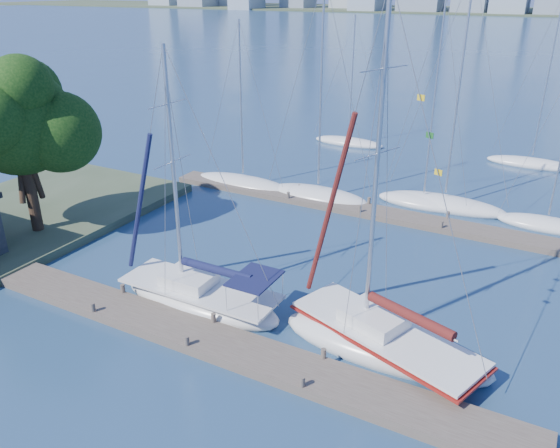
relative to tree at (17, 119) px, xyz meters
The scene contains 13 objects.
ground 16.00m from the tree, 14.70° to the right, with size 700.00×700.00×0.00m, color navy.
near_dock 15.92m from the tree, 14.70° to the right, with size 26.00×2.00×0.40m, color #4C4138.
far_dock 21.26m from the tree, 37.63° to the left, with size 30.00×1.80×0.36m, color #4C4138.
tree is the anchor object (origin of this frame).
sailboat_navy 13.77m from the tree, ahead, with size 8.04×2.67×11.79m.
sailboat_maroon 21.47m from the tree, ahead, with size 8.84×5.35×14.07m.
bg_boat_0 15.56m from the tree, 66.46° to the left, with size 8.05×4.13×11.60m.
bg_boat_1 18.59m from the tree, 49.05° to the left, with size 7.34×3.22×14.30m.
bg_boat_2 24.52m from the tree, 40.68° to the left, with size 6.31×3.66×13.19m.
bg_boat_3 25.66m from the tree, 39.24° to the left, with size 8.08×3.39×14.71m.
bg_boat_4 30.33m from the tree, 31.15° to the left, with size 5.96×3.67×10.76m.
bg_boat_6 28.93m from the tree, 73.41° to the left, with size 6.75×3.30×11.29m.
bg_boat_7 36.94m from the tree, 50.25° to the left, with size 7.01×4.29×12.98m.
Camera 1 is at (11.55, -14.58, 13.25)m, focal length 35.00 mm.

